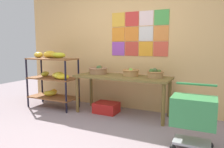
{
  "coord_description": "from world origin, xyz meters",
  "views": [
    {
      "loc": [
        1.63,
        -2.15,
        1.28
      ],
      "look_at": [
        0.04,
        1.14,
        0.8
      ],
      "focal_mm": 33.97,
      "sensor_mm": 36.0,
      "label": 1
    }
  ],
  "objects_px": {
    "fruit_basket_right": "(98,70)",
    "fruit_basket_centre": "(155,74)",
    "display_table": "(122,81)",
    "fruit_basket_back_left": "(131,72)",
    "banana_shelf_unit": "(53,73)",
    "shopping_cart": "(193,114)",
    "produce_crate_under_table": "(106,108)"
  },
  "relations": [
    {
      "from": "display_table",
      "to": "shopping_cart",
      "type": "distance_m",
      "value": 1.61
    },
    {
      "from": "fruit_basket_centre",
      "to": "fruit_basket_back_left",
      "type": "relative_size",
      "value": 0.93
    },
    {
      "from": "display_table",
      "to": "fruit_basket_right",
      "type": "relative_size",
      "value": 4.78
    },
    {
      "from": "banana_shelf_unit",
      "to": "display_table",
      "type": "height_order",
      "value": "banana_shelf_unit"
    },
    {
      "from": "display_table",
      "to": "fruit_basket_right",
      "type": "height_order",
      "value": "fruit_basket_right"
    },
    {
      "from": "banana_shelf_unit",
      "to": "fruit_basket_back_left",
      "type": "height_order",
      "value": "banana_shelf_unit"
    },
    {
      "from": "fruit_basket_back_left",
      "to": "shopping_cart",
      "type": "height_order",
      "value": "fruit_basket_back_left"
    },
    {
      "from": "banana_shelf_unit",
      "to": "display_table",
      "type": "distance_m",
      "value": 1.51
    },
    {
      "from": "banana_shelf_unit",
      "to": "produce_crate_under_table",
      "type": "relative_size",
      "value": 2.63
    },
    {
      "from": "display_table",
      "to": "shopping_cart",
      "type": "height_order",
      "value": "shopping_cart"
    },
    {
      "from": "display_table",
      "to": "fruit_basket_centre",
      "type": "xyz_separation_m",
      "value": [
        0.6,
        0.07,
        0.16
      ]
    },
    {
      "from": "fruit_basket_centre",
      "to": "fruit_basket_right",
      "type": "distance_m",
      "value": 1.15
    },
    {
      "from": "display_table",
      "to": "fruit_basket_back_left",
      "type": "distance_m",
      "value": 0.22
    },
    {
      "from": "fruit_basket_back_left",
      "to": "produce_crate_under_table",
      "type": "xyz_separation_m",
      "value": [
        -0.44,
        -0.13,
        -0.7
      ]
    },
    {
      "from": "fruit_basket_right",
      "to": "fruit_basket_centre",
      "type": "bearing_deg",
      "value": -0.41
    },
    {
      "from": "fruit_basket_centre",
      "to": "shopping_cart",
      "type": "xyz_separation_m",
      "value": [
        0.73,
        -0.96,
        -0.34
      ]
    },
    {
      "from": "fruit_basket_back_left",
      "to": "produce_crate_under_table",
      "type": "relative_size",
      "value": 0.7
    },
    {
      "from": "fruit_basket_centre",
      "to": "fruit_basket_back_left",
      "type": "height_order",
      "value": "fruit_basket_centre"
    },
    {
      "from": "fruit_basket_back_left",
      "to": "produce_crate_under_table",
      "type": "distance_m",
      "value": 0.84
    },
    {
      "from": "produce_crate_under_table",
      "to": "shopping_cart",
      "type": "relative_size",
      "value": 0.56
    },
    {
      "from": "banana_shelf_unit",
      "to": "produce_crate_under_table",
      "type": "height_order",
      "value": "banana_shelf_unit"
    },
    {
      "from": "display_table",
      "to": "fruit_basket_right",
      "type": "bearing_deg",
      "value": 172.0
    },
    {
      "from": "banana_shelf_unit",
      "to": "shopping_cart",
      "type": "xyz_separation_m",
      "value": [
        2.83,
        -0.74,
        -0.25
      ]
    },
    {
      "from": "fruit_basket_back_left",
      "to": "fruit_basket_centre",
      "type": "bearing_deg",
      "value": -2.22
    },
    {
      "from": "fruit_basket_centre",
      "to": "fruit_basket_right",
      "type": "bearing_deg",
      "value": 179.59
    },
    {
      "from": "produce_crate_under_table",
      "to": "fruit_basket_centre",
      "type": "bearing_deg",
      "value": 6.75
    },
    {
      "from": "fruit_basket_centre",
      "to": "produce_crate_under_table",
      "type": "distance_m",
      "value": 1.15
    },
    {
      "from": "fruit_basket_right",
      "to": "shopping_cart",
      "type": "relative_size",
      "value": 0.46
    },
    {
      "from": "banana_shelf_unit",
      "to": "fruit_basket_right",
      "type": "xyz_separation_m",
      "value": [
        0.96,
        0.23,
        0.09
      ]
    },
    {
      "from": "display_table",
      "to": "fruit_basket_back_left",
      "type": "height_order",
      "value": "fruit_basket_back_left"
    },
    {
      "from": "fruit_basket_right",
      "to": "shopping_cart",
      "type": "height_order",
      "value": "fruit_basket_right"
    },
    {
      "from": "banana_shelf_unit",
      "to": "fruit_basket_right",
      "type": "distance_m",
      "value": 0.99
    }
  ]
}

